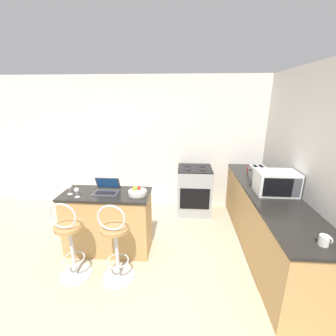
{
  "coord_description": "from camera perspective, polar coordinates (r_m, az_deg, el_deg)",
  "views": [
    {
      "loc": [
        0.79,
        -2.14,
        2.18
      ],
      "look_at": [
        0.52,
        1.58,
        1.01
      ],
      "focal_mm": 24.0,
      "sensor_mm": 36.0,
      "label": 1
    }
  ],
  "objects": [
    {
      "name": "fruit_bowl",
      "position": [
        3.13,
        -7.83,
        -5.99
      ],
      "size": [
        0.25,
        0.25,
        0.11
      ],
      "color": "silver",
      "rests_on": "breakfast_bar"
    },
    {
      "name": "mug_red",
      "position": [
        4.26,
        20.08,
        -0.33
      ],
      "size": [
        0.1,
        0.09,
        0.1
      ],
      "color": "red",
      "rests_on": "counter_right"
    },
    {
      "name": "bar_stool_near",
      "position": [
        3.11,
        -23.57,
        -16.8
      ],
      "size": [
        0.4,
        0.4,
        1.06
      ],
      "color": "silver",
      "rests_on": "ground_plane"
    },
    {
      "name": "counter_right",
      "position": [
        3.69,
        23.74,
        -12.04
      ],
      "size": [
        0.67,
        2.79,
        0.91
      ],
      "color": "tan",
      "rests_on": "ground_plane"
    },
    {
      "name": "microwave",
      "position": [
        3.42,
        25.8,
        -3.36
      ],
      "size": [
        0.53,
        0.36,
        0.32
      ],
      "color": "white",
      "rests_on": "counter_right"
    },
    {
      "name": "wall_back",
      "position": [
        4.59,
        -5.96,
        6.25
      ],
      "size": [
        12.0,
        0.06,
        2.6
      ],
      "color": "silver",
      "rests_on": "ground_plane"
    },
    {
      "name": "ground_plane",
      "position": [
        3.16,
        -13.05,
        -26.88
      ],
      "size": [
        20.0,
        20.0,
        0.0
      ],
      "primitive_type": "plane",
      "color": "#BCAD8E"
    },
    {
      "name": "mug_white",
      "position": [
        2.54,
        34.91,
        -14.85
      ],
      "size": [
        0.11,
        0.09,
        0.1
      ],
      "color": "white",
      "rests_on": "counter_right"
    },
    {
      "name": "laptop",
      "position": [
        3.28,
        -15.3,
        -5.05
      ],
      "size": [
        0.34,
        0.26,
        0.2
      ],
      "color": "#47474C",
      "rests_on": "breakfast_bar"
    },
    {
      "name": "toaster",
      "position": [
        3.98,
        21.89,
        -1.02
      ],
      "size": [
        0.26,
        0.29,
        0.2
      ],
      "color": "#9EA3A8",
      "rests_on": "counter_right"
    },
    {
      "name": "bar_stool_far",
      "position": [
        2.91,
        -13.16,
        -18.24
      ],
      "size": [
        0.4,
        0.4,
        1.06
      ],
      "color": "silver",
      "rests_on": "ground_plane"
    },
    {
      "name": "mug_blue",
      "position": [
        4.35,
        22.64,
        -0.24
      ],
      "size": [
        0.1,
        0.08,
        0.1
      ],
      "color": "#2D51AD",
      "rests_on": "counter_right"
    },
    {
      "name": "stove_range",
      "position": [
        4.44,
        6.65,
        -5.6
      ],
      "size": [
        0.64,
        0.61,
        0.92
      ],
      "color": "#9EA3A8",
      "rests_on": "ground_plane"
    },
    {
      "name": "wine_glass_tall",
      "position": [
        3.36,
        -23.82,
        -4.44
      ],
      "size": [
        0.08,
        0.08,
        0.15
      ],
      "color": "silver",
      "rests_on": "breakfast_bar"
    },
    {
      "name": "breakfast_bar",
      "position": [
        3.47,
        -14.9,
        -13.02
      ],
      "size": [
        1.23,
        0.55,
        0.91
      ],
      "color": "tan",
      "rests_on": "ground_plane"
    },
    {
      "name": "wine_glass_short",
      "position": [
        3.23,
        -22.2,
        -5.34
      ],
      "size": [
        0.07,
        0.07,
        0.13
      ],
      "color": "silver",
      "rests_on": "breakfast_bar"
    }
  ]
}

